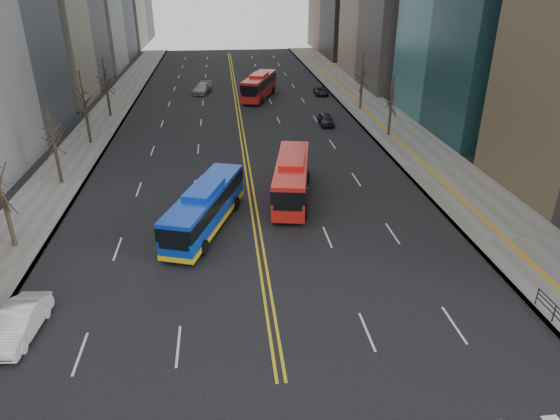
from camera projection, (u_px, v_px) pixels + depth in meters
name	position (u px, v px, depth m)	size (l,w,h in m)	color
sidewalk_right	(387.00, 123.00, 59.60)	(7.00, 130.00, 0.15)	slate
sidewalk_left	(94.00, 132.00, 56.08)	(5.00, 130.00, 0.15)	slate
centerline	(238.00, 107.00, 66.78)	(0.55, 100.00, 0.01)	gold
street_trees	(166.00, 111.00, 45.61)	(35.20, 47.20, 7.60)	#32251E
blue_bus	(205.00, 207.00, 34.60)	(5.73, 10.99, 3.18)	#0C37B8
red_bus_near	(292.00, 176.00, 39.26)	(4.38, 10.79, 3.35)	red
red_bus_far	(259.00, 85.00, 70.84)	(5.85, 11.06, 3.44)	red
car_white	(19.00, 323.00, 24.58)	(1.60, 4.60, 1.51)	silver
car_dark_mid	(326.00, 119.00, 58.83)	(1.58, 3.92, 1.34)	black
car_silver	(202.00, 88.00, 74.25)	(2.04, 5.02, 1.46)	#95969A
car_dark_far	(321.00, 91.00, 73.39)	(1.81, 3.93, 1.09)	black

